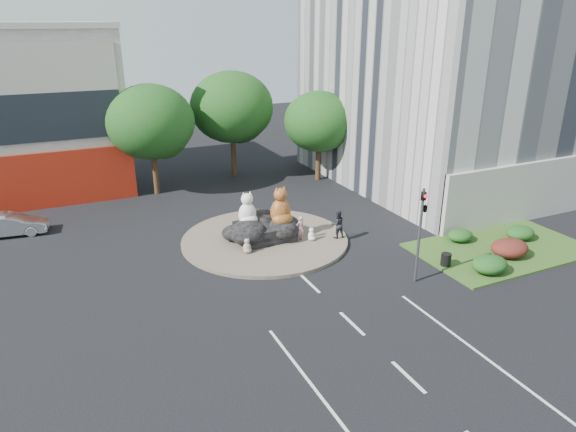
# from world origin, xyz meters

# --- Properties ---
(ground) EXTENTS (120.00, 120.00, 0.00)m
(ground) POSITION_xyz_m (0.00, 0.00, 0.00)
(ground) COLOR black
(ground) RESTS_ON ground
(roundabout_island) EXTENTS (10.00, 10.00, 0.20)m
(roundabout_island) POSITION_xyz_m (0.00, 10.00, 0.10)
(roundabout_island) COLOR brown
(roundabout_island) RESTS_ON ground
(rock_plinth) EXTENTS (3.20, 2.60, 0.90)m
(rock_plinth) POSITION_xyz_m (0.00, 10.00, 0.65)
(rock_plinth) COLOR black
(rock_plinth) RESTS_ON roundabout_island
(grass_verge) EXTENTS (10.00, 6.00, 0.12)m
(grass_verge) POSITION_xyz_m (12.00, 3.00, 0.06)
(grass_verge) COLOR #2C4A18
(grass_verge) RESTS_ON ground
(tree_left) EXTENTS (6.46, 6.46, 8.27)m
(tree_left) POSITION_xyz_m (-3.93, 22.06, 5.25)
(tree_left) COLOR #382314
(tree_left) RESTS_ON ground
(tree_mid) EXTENTS (6.84, 6.84, 8.76)m
(tree_mid) POSITION_xyz_m (3.07, 24.06, 5.56)
(tree_mid) COLOR #382314
(tree_mid) RESTS_ON ground
(tree_right) EXTENTS (5.70, 5.70, 7.30)m
(tree_right) POSITION_xyz_m (9.07, 20.06, 4.63)
(tree_right) COLOR #382314
(tree_right) RESTS_ON ground
(hedge_near_green) EXTENTS (2.00, 1.60, 0.90)m
(hedge_near_green) POSITION_xyz_m (9.00, 1.00, 0.57)
(hedge_near_green) COLOR #163D13
(hedge_near_green) RESTS_ON grass_verge
(hedge_red) EXTENTS (2.20, 1.76, 0.99)m
(hedge_red) POSITION_xyz_m (11.50, 2.00, 0.61)
(hedge_red) COLOR #431212
(hedge_red) RESTS_ON grass_verge
(hedge_mid_green) EXTENTS (1.80, 1.44, 0.81)m
(hedge_mid_green) POSITION_xyz_m (14.00, 3.50, 0.53)
(hedge_mid_green) COLOR #163D13
(hedge_mid_green) RESTS_ON grass_verge
(hedge_back_green) EXTENTS (1.60, 1.28, 0.72)m
(hedge_back_green) POSITION_xyz_m (10.50, 4.80, 0.48)
(hedge_back_green) COLOR #163D13
(hedge_back_green) RESTS_ON grass_verge
(traffic_light) EXTENTS (0.44, 1.24, 5.00)m
(traffic_light) POSITION_xyz_m (5.10, 2.00, 3.62)
(traffic_light) COLOR #595B60
(traffic_light) RESTS_ON ground
(street_lamp) EXTENTS (2.34, 0.22, 8.06)m
(street_lamp) POSITION_xyz_m (12.82, 8.00, 4.55)
(street_lamp) COLOR #595B60
(street_lamp) RESTS_ON ground
(cat_white) EXTENTS (1.27, 1.11, 2.07)m
(cat_white) POSITION_xyz_m (-0.94, 10.34, 2.14)
(cat_white) COLOR white
(cat_white) RESTS_ON rock_plinth
(cat_tabby) EXTENTS (1.48, 1.30, 2.37)m
(cat_tabby) POSITION_xyz_m (0.89, 9.62, 2.29)
(cat_tabby) COLOR #BF6727
(cat_tabby) RESTS_ON rock_plinth
(kitten_calico) EXTENTS (0.69, 0.66, 0.90)m
(kitten_calico) POSITION_xyz_m (-1.70, 8.50, 0.65)
(kitten_calico) COLOR beige
(kitten_calico) RESTS_ON roundabout_island
(kitten_white) EXTENTS (0.64, 0.60, 0.84)m
(kitten_white) POSITION_xyz_m (2.40, 8.53, 0.62)
(kitten_white) COLOR white
(kitten_white) RESTS_ON roundabout_island
(pedestrian_pink) EXTENTS (0.60, 0.45, 1.49)m
(pedestrian_pink) POSITION_xyz_m (1.83, 8.87, 0.95)
(pedestrian_pink) COLOR #C07C8B
(pedestrian_pink) RESTS_ON roundabout_island
(pedestrian_dark) EXTENTS (0.89, 0.72, 1.74)m
(pedestrian_dark) POSITION_xyz_m (4.00, 8.20, 1.07)
(pedestrian_dark) COLOR black
(pedestrian_dark) RESTS_ON roundabout_island
(parked_car) EXTENTS (4.38, 2.00, 1.39)m
(parked_car) POSITION_xyz_m (-13.91, 17.51, 0.70)
(parked_car) COLOR #B1B3B9
(parked_car) RESTS_ON ground
(litter_bin) EXTENTS (0.65, 0.65, 0.68)m
(litter_bin) POSITION_xyz_m (7.50, 2.60, 0.46)
(litter_bin) COLOR black
(litter_bin) RESTS_ON grass_verge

